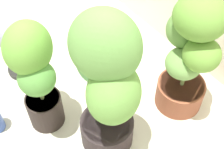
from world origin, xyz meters
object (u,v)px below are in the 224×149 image
Objects in this scene: potted_plant_front_left at (34,71)px; potted_plant_center at (107,81)px; floor_fan at (13,38)px; potted_plant_back_center at (189,55)px.

potted_plant_center is at bearing 32.68° from potted_plant_front_left.
potted_plant_front_left is at bearing -147.32° from potted_plant_center.
potted_plant_center is 2.08× the size of floor_fan.
potted_plant_front_left is 0.37m from potted_plant_center.
potted_plant_back_center reaches higher than floor_fan.
floor_fan is (-0.71, -0.14, -0.21)m from potted_plant_center.
potted_plant_front_left is 0.74m from potted_plant_back_center.
potted_plant_center reaches higher than potted_plant_front_left.
potted_plant_front_left is at bearing -117.52° from potted_plant_back_center.
potted_plant_back_center is at bearing -8.02° from floor_fan.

